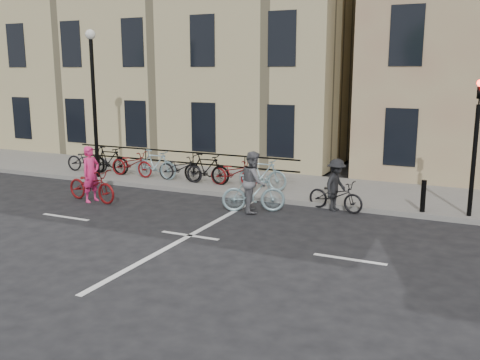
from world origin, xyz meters
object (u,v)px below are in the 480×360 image
at_px(lamp_post, 93,85).
at_px(cyclist_grey, 254,187).
at_px(cyclist_dark, 336,190).
at_px(cyclist_pink, 91,183).
at_px(traffic_light, 476,131).

bearing_deg(lamp_post, cyclist_grey, -13.01).
height_order(lamp_post, cyclist_grey, lamp_post).
height_order(cyclist_grey, cyclist_dark, cyclist_grey).
relative_size(cyclist_pink, cyclist_grey, 1.08).
relative_size(lamp_post, cyclist_pink, 2.61).
xyz_separation_m(traffic_light, cyclist_grey, (-5.70, -1.56, -1.74)).
height_order(traffic_light, lamp_post, lamp_post).
relative_size(traffic_light, cyclist_dark, 2.16).
relative_size(traffic_light, lamp_post, 0.74).
distance_m(cyclist_pink, cyclist_dark, 7.48).
bearing_deg(traffic_light, cyclist_dark, -172.99).
relative_size(cyclist_pink, cyclist_dark, 1.12).
xyz_separation_m(lamp_post, cyclist_dark, (9.12, -0.50, -2.89)).
distance_m(traffic_light, cyclist_grey, 6.16).
relative_size(lamp_post, cyclist_dark, 2.93).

